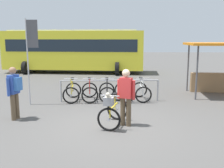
# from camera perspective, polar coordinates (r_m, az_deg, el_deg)

# --- Properties ---
(ground_plane) EXTENTS (80.00, 80.00, 0.00)m
(ground_plane) POSITION_cam_1_polar(r_m,az_deg,el_deg) (7.49, -0.72, -9.27)
(ground_plane) COLOR #514F4C
(bike_rack_rail) EXTENTS (3.90, 0.28, 0.88)m
(bike_rack_rail) POSITION_cam_1_polar(r_m,az_deg,el_deg) (10.13, -0.52, -0.12)
(bike_rack_rail) COLOR #99999E
(bike_rack_rail) RESTS_ON ground
(racked_bike_yellow) EXTENTS (0.74, 1.14, 0.97)m
(racked_bike_yellow) POSITION_cam_1_polar(r_m,az_deg,el_deg) (10.44, -8.84, -1.71)
(racked_bike_yellow) COLOR black
(racked_bike_yellow) RESTS_ON ground
(racked_bike_red) EXTENTS (0.79, 1.19, 0.98)m
(racked_bike_red) POSITION_cam_1_polar(r_m,az_deg,el_deg) (10.38, -4.99, -1.70)
(racked_bike_red) COLOR black
(racked_bike_red) RESTS_ON ground
(racked_bike_black) EXTENTS (0.73, 1.15, 0.98)m
(racked_bike_black) POSITION_cam_1_polar(r_m,az_deg,el_deg) (10.36, -1.12, -1.68)
(racked_bike_black) COLOR black
(racked_bike_black) RESTS_ON ground
(racked_bike_blue) EXTENTS (0.83, 1.19, 0.97)m
(racked_bike_blue) POSITION_cam_1_polar(r_m,az_deg,el_deg) (10.40, 2.74, -1.65)
(racked_bike_blue) COLOR black
(racked_bike_blue) RESTS_ON ground
(racked_bike_white) EXTENTS (0.73, 1.13, 0.97)m
(racked_bike_white) POSITION_cam_1_polar(r_m,az_deg,el_deg) (10.48, 6.56, -1.61)
(racked_bike_white) COLOR black
(racked_bike_white) RESTS_ON ground
(featured_bicycle) EXTENTS (0.89, 1.25, 1.09)m
(featured_bicycle) POSITION_cam_1_polar(r_m,az_deg,el_deg) (7.28, 0.09, -5.82)
(featured_bicycle) COLOR black
(featured_bicycle) RESTS_ON ground
(person_with_featured_bike) EXTENTS (0.50, 0.31, 1.64)m
(person_with_featured_bike) POSITION_cam_1_polar(r_m,az_deg,el_deg) (7.27, 3.11, -2.43)
(person_with_featured_bike) COLOR brown
(person_with_featured_bike) RESTS_ON ground
(pedestrian_with_backpack) EXTENTS (0.40, 0.51, 1.64)m
(pedestrian_with_backpack) POSITION_cam_1_polar(r_m,az_deg,el_deg) (8.37, -20.91, -1.21)
(pedestrian_with_backpack) COLOR brown
(pedestrian_with_backpack) RESTS_ON ground
(bus_distant) EXTENTS (10.15, 3.88, 3.08)m
(bus_distant) POSITION_cam_1_polar(r_m,az_deg,el_deg) (19.10, -8.39, 7.77)
(bus_distant) COLOR yellow
(bus_distant) RESTS_ON ground
(market_stall) EXTENTS (3.25, 2.51, 2.30)m
(market_stall) POSITION_cam_1_polar(r_m,az_deg,el_deg) (12.43, 23.02, 4.28)
(market_stall) COLOR #4C4C51
(market_stall) RESTS_ON ground
(banner_flag) EXTENTS (0.45, 0.05, 3.20)m
(banner_flag) POSITION_cam_1_polar(r_m,az_deg,el_deg) (9.94, -17.69, 8.17)
(banner_flag) COLOR #B2B2B7
(banner_flag) RESTS_ON ground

